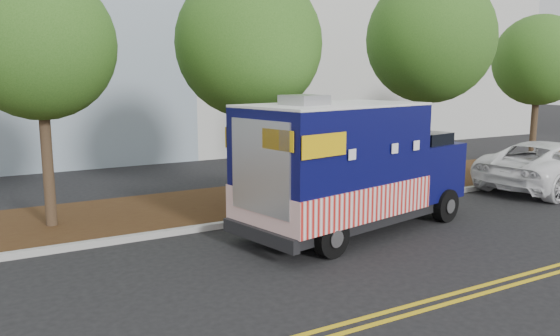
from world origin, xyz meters
TOP-DOWN VIEW (x-y plane):
  - ground at (0.00, 0.00)m, footprint 120.00×120.00m
  - curb at (0.00, 1.40)m, footprint 120.00×0.18m
  - mulch_strip at (0.00, 3.50)m, footprint 120.00×4.00m
  - centerline_near at (0.00, -4.45)m, footprint 120.00×0.10m
  - centerline_far at (0.00, -4.70)m, footprint 120.00×0.10m
  - tree_a at (-5.22, 3.21)m, footprint 3.51×3.51m
  - tree_b at (0.04, 2.88)m, footprint 4.02×4.02m
  - tree_c at (6.75, 2.86)m, footprint 4.26×4.26m
  - tree_d at (13.63, 3.67)m, footprint 3.66×3.66m
  - sign_post at (-0.93, 1.55)m, footprint 0.06×0.06m
  - food_truck at (1.02, -0.41)m, footprint 6.68×3.55m
  - white_car at (10.04, 0.40)m, footprint 6.08×3.43m

SIDE VIEW (x-z plane):
  - ground at x=0.00m, z-range 0.00..0.00m
  - centerline_near at x=0.00m, z-range 0.00..0.01m
  - centerline_far at x=0.00m, z-range 0.00..0.01m
  - curb at x=0.00m, z-range 0.00..0.15m
  - mulch_strip at x=0.00m, z-range 0.00..0.15m
  - white_car at x=10.04m, z-range 0.00..1.60m
  - sign_post at x=-0.93m, z-range 0.00..2.40m
  - food_truck at x=1.02m, z-range -0.16..3.19m
  - tree_d at x=13.63m, z-range 1.26..7.48m
  - tree_a at x=-5.22m, z-range 1.34..7.56m
  - tree_b at x=0.04m, z-range 1.29..7.92m
  - tree_c at x=6.75m, z-range 1.41..8.51m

